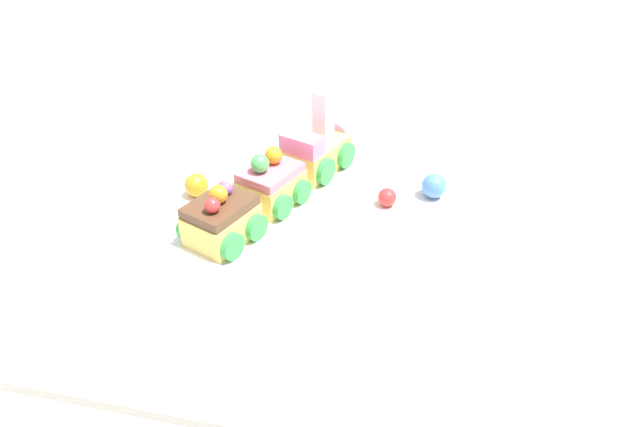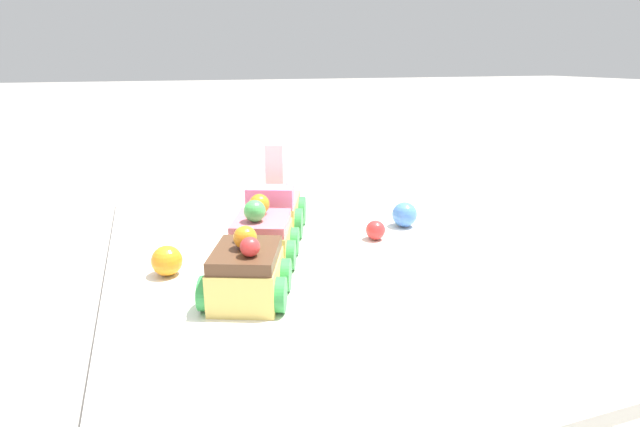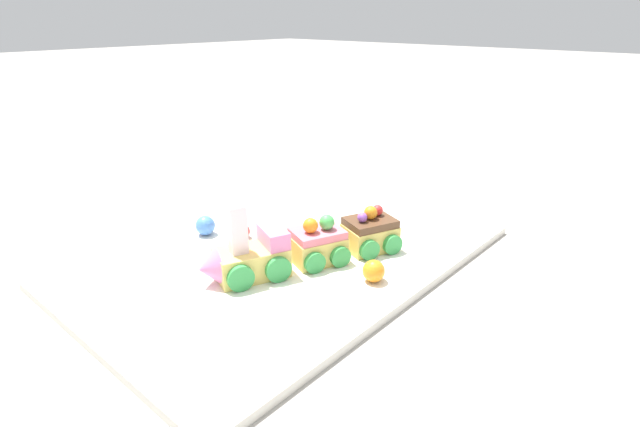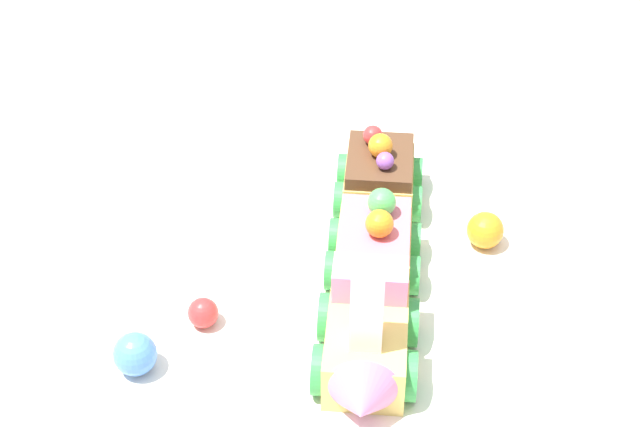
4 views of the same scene
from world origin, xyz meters
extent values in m
plane|color=gray|center=(0.00, 0.00, 0.00)|extent=(10.00, 10.00, 0.00)
cube|color=white|center=(0.00, 0.00, 0.01)|extent=(0.61, 0.41, 0.01)
cube|color=#EACC66|center=(0.09, 0.01, 0.03)|extent=(0.11, 0.09, 0.04)
cube|color=pink|center=(0.06, 0.03, 0.06)|extent=(0.05, 0.06, 0.02)
cone|color=pink|center=(0.14, -0.01, 0.04)|extent=(0.04, 0.06, 0.05)
cube|color=white|center=(0.10, 0.01, 0.06)|extent=(0.03, 0.03, 0.02)
cube|color=white|center=(0.10, 0.01, 0.08)|extent=(0.03, 0.03, 0.02)
cube|color=white|center=(0.10, 0.01, 0.11)|extent=(0.03, 0.03, 0.02)
cylinder|color=green|center=(0.10, -0.03, 0.03)|extent=(0.04, 0.02, 0.04)
cylinder|color=green|center=(0.12, 0.03, 0.03)|extent=(0.04, 0.02, 0.04)
cylinder|color=green|center=(0.05, -0.01, 0.03)|extent=(0.04, 0.02, 0.04)
cylinder|color=green|center=(0.07, 0.05, 0.03)|extent=(0.04, 0.02, 0.04)
cube|color=#EACC66|center=(-0.01, 0.05, 0.03)|extent=(0.09, 0.08, 0.04)
cube|color=#E57084|center=(-0.01, 0.05, 0.05)|extent=(0.08, 0.08, 0.01)
sphere|color=#4CBC56|center=(-0.02, 0.06, 0.07)|extent=(0.03, 0.03, 0.02)
sphere|color=orange|center=(0.01, 0.05, 0.07)|extent=(0.03, 0.03, 0.02)
cylinder|color=green|center=(0.00, 0.01, 0.03)|extent=(0.03, 0.02, 0.03)
cylinder|color=green|center=(0.02, 0.07, 0.03)|extent=(0.03, 0.02, 0.03)
cylinder|color=green|center=(-0.04, 0.03, 0.03)|extent=(0.03, 0.02, 0.03)
cylinder|color=green|center=(-0.01, 0.09, 0.03)|extent=(0.03, 0.02, 0.03)
cube|color=#EACC66|center=(-0.09, 0.08, 0.03)|extent=(0.09, 0.08, 0.04)
cube|color=brown|center=(-0.09, 0.08, 0.05)|extent=(0.08, 0.08, 0.01)
sphere|color=red|center=(-0.11, 0.08, 0.07)|extent=(0.02, 0.02, 0.02)
sphere|color=orange|center=(-0.09, 0.08, 0.07)|extent=(0.03, 0.03, 0.02)
sphere|color=#9956C6|center=(-0.07, 0.08, 0.07)|extent=(0.02, 0.02, 0.01)
cylinder|color=green|center=(-0.08, 0.04, 0.03)|extent=(0.03, 0.02, 0.03)
cylinder|color=green|center=(-0.06, 0.10, 0.03)|extent=(0.03, 0.02, 0.03)
cylinder|color=green|center=(-0.12, 0.06, 0.03)|extent=(0.03, 0.02, 0.03)
cylinder|color=green|center=(-0.09, 0.12, 0.03)|extent=(0.03, 0.02, 0.03)
sphere|color=#4C84E0|center=(0.05, -0.14, 0.03)|extent=(0.03, 0.03, 0.03)
sphere|color=orange|center=(-0.01, 0.14, 0.03)|extent=(0.03, 0.03, 0.03)
sphere|color=red|center=(0.01, -0.09, 0.02)|extent=(0.02, 0.02, 0.02)
camera|label=1|loc=(-0.50, -0.11, 0.35)|focal=28.00mm
camera|label=2|loc=(-0.48, 0.15, 0.21)|focal=28.00mm
camera|label=3|loc=(0.47, 0.48, 0.34)|focal=28.00mm
camera|label=4|loc=(0.58, -0.17, 0.57)|focal=60.00mm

